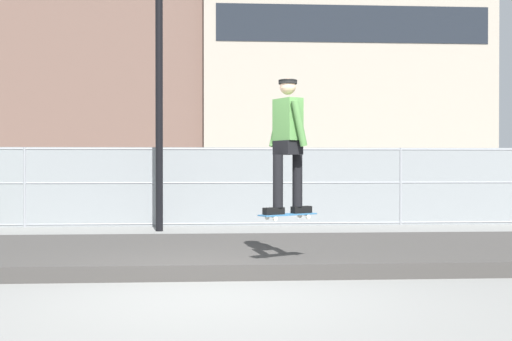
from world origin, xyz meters
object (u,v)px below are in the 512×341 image
object	(u,v)px
skater	(288,137)
skateboard	(288,215)
parked_car_near	(57,188)
street_lamp	(159,31)

from	to	relation	value
skater	skateboard	bearing A→B (deg)	0.00
skateboard	parked_car_near	distance (m)	10.03
skateboard	parked_car_near	xyz separation A→B (m)	(-5.16, 8.60, 0.04)
street_lamp	skateboard	bearing A→B (deg)	-68.51
skateboard	skater	size ratio (longest dim) A/B	0.46
street_lamp	parked_car_near	bearing A→B (deg)	134.22
skateboard	parked_car_near	size ratio (longest dim) A/B	0.17
skateboard	skater	xyz separation A→B (m)	(-0.00, 0.00, 1.00)
parked_car_near	skater	bearing A→B (deg)	-59.03
parked_car_near	skateboard	bearing A→B (deg)	-59.03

